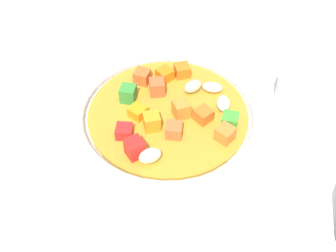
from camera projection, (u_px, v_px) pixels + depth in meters
The scene contains 4 objects.
ground_plane at pixel (168, 147), 44.92cm from camera, with size 140.00×140.00×2.00cm, color silver.
soup_bowl_main at pixel (168, 124), 42.24cm from camera, with size 18.77×18.77×5.93cm.
spoon at pixel (125, 52), 53.46cm from camera, with size 11.90×22.55×0.97cm.
side_bowl_small at pixel (327, 95), 46.22cm from camera, with size 11.01×11.01×3.53cm.
Camera 1 is at (7.35, -27.66, 33.69)cm, focal length 45.43 mm.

